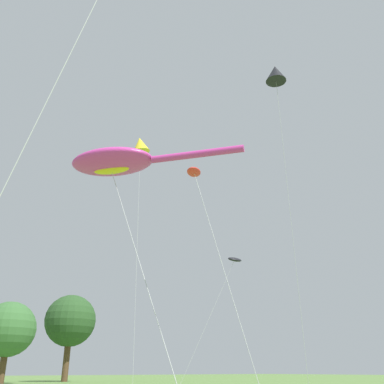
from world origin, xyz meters
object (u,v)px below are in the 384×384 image
(big_show_kite, at_px, (116,162))
(small_kite_tiny_distant, at_px, (140,145))
(small_kite_triangle_green, at_px, (195,175))
(small_kite_bird_shape, at_px, (234,260))
(small_kite_diamond_red, at_px, (275,74))
(tree_broad_distant, at_px, (70,321))
(tree_pine_center, at_px, (8,329))

(big_show_kite, height_order, small_kite_tiny_distant, small_kite_tiny_distant)
(small_kite_triangle_green, distance_m, small_kite_bird_shape, 19.88)
(small_kite_diamond_red, bearing_deg, big_show_kite, 171.45)
(big_show_kite, bearing_deg, small_kite_triangle_green, 144.77)
(small_kite_diamond_red, relative_size, tree_broad_distant, 1.46)
(small_kite_diamond_red, bearing_deg, tree_broad_distant, 94.17)
(big_show_kite, xyz_separation_m, small_kite_tiny_distant, (6.08, 8.36, 6.54))
(small_kite_diamond_red, relative_size, small_kite_bird_shape, 1.79)
(small_kite_tiny_distant, relative_size, tree_pine_center, 1.86)
(tree_broad_distant, bearing_deg, small_kite_bird_shape, -95.01)
(small_kite_diamond_red, bearing_deg, small_kite_tiny_distant, 113.76)
(small_kite_tiny_distant, relative_size, small_kite_diamond_red, 1.01)
(small_kite_tiny_distant, bearing_deg, small_kite_bird_shape, 101.57)
(small_kite_triangle_green, distance_m, small_kite_diamond_red, 12.13)
(small_kite_bird_shape, bearing_deg, small_kite_tiny_distant, 3.32)
(big_show_kite, bearing_deg, small_kite_diamond_red, -151.45)
(small_kite_diamond_red, height_order, tree_pine_center, small_kite_diamond_red)
(small_kite_diamond_red, distance_m, tree_broad_distant, 52.40)
(big_show_kite, bearing_deg, small_kite_tiny_distant, -73.19)
(small_kite_tiny_distant, relative_size, small_kite_bird_shape, 1.81)
(big_show_kite, relative_size, small_kite_bird_shape, 1.12)
(small_kite_tiny_distant, bearing_deg, big_show_kite, -20.64)
(small_kite_bird_shape, bearing_deg, big_show_kite, 35.08)
(small_kite_triangle_green, relative_size, tree_pine_center, 0.85)
(small_kite_tiny_distant, distance_m, small_kite_bird_shape, 11.47)
(small_kite_tiny_distant, distance_m, small_kite_diamond_red, 11.97)
(small_kite_diamond_red, xyz_separation_m, tree_pine_center, (0.24, 45.22, -10.80))
(small_kite_bird_shape, xyz_separation_m, tree_broad_distant, (3.45, 39.33, -1.19))
(small_kite_bird_shape, distance_m, tree_broad_distant, 39.50)
(small_kite_triangle_green, xyz_separation_m, tree_pine_center, (7.80, 47.45, -1.58))
(small_kite_bird_shape, height_order, tree_pine_center, small_kite_bird_shape)
(big_show_kite, bearing_deg, tree_broad_distant, -58.18)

